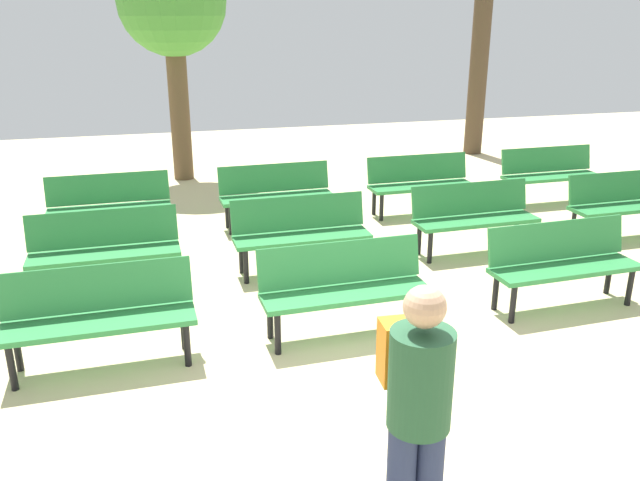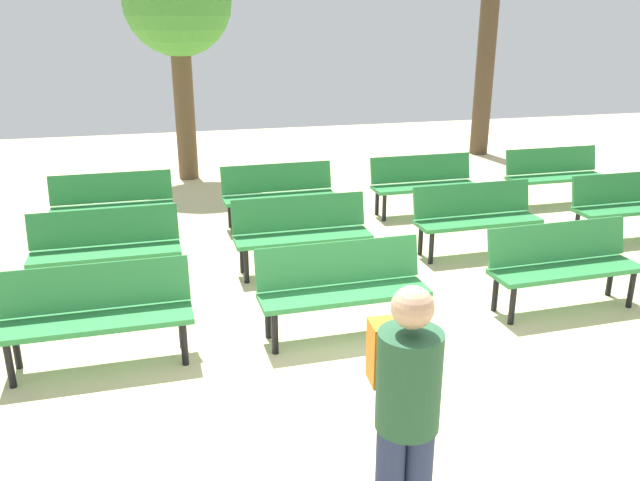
# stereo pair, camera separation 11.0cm
# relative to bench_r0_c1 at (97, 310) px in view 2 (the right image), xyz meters

# --- Properties ---
(ground_plane) EXTENTS (26.51, 26.51, 0.00)m
(ground_plane) POSITION_rel_bench_r0_c1_xyz_m (2.27, -1.56, -0.50)
(ground_plane) COLOR beige
(bench_r0_c1) EXTENTS (1.61, 0.51, 0.87)m
(bench_r0_c1) POSITION_rel_bench_r0_c1_xyz_m (0.00, 0.00, 0.00)
(bench_r0_c1) COLOR #2D8442
(bench_r0_c1) RESTS_ON ground_plane
(bench_r0_c2) EXTENTS (1.61, 0.52, 0.87)m
(bench_r0_c2) POSITION_rel_bench_r0_c1_xyz_m (2.20, 0.03, 0.00)
(bench_r0_c2) COLOR #2D8442
(bench_r0_c2) RESTS_ON ground_plane
(bench_r0_c3) EXTENTS (1.62, 0.54, 0.87)m
(bench_r0_c3) POSITION_rel_bench_r0_c1_xyz_m (4.56, 0.05, 0.00)
(bench_r0_c3) COLOR #2D8442
(bench_r0_c3) RESTS_ON ground_plane
(bench_r1_c1) EXTENTS (1.61, 0.51, 0.87)m
(bench_r1_c1) POSITION_rel_bench_r0_c1_xyz_m (-0.02, 1.72, 0.00)
(bench_r1_c1) COLOR #2D8442
(bench_r1_c1) RESTS_ON ground_plane
(bench_r1_c2) EXTENTS (1.60, 0.50, 0.87)m
(bench_r1_c2) POSITION_rel_bench_r0_c1_xyz_m (2.18, 1.71, 0.00)
(bench_r1_c2) COLOR #2D8442
(bench_r1_c2) RESTS_ON ground_plane
(bench_r1_c3) EXTENTS (1.61, 0.52, 0.87)m
(bench_r1_c3) POSITION_rel_bench_r0_c1_xyz_m (4.45, 1.76, 0.00)
(bench_r1_c3) COLOR #2D8442
(bench_r1_c3) RESTS_ON ground_plane
(bench_r1_c4) EXTENTS (1.61, 0.50, 0.87)m
(bench_r1_c4) POSITION_rel_bench_r0_c1_xyz_m (6.71, 1.77, 0.00)
(bench_r1_c4) COLOR #2D8442
(bench_r1_c4) RESTS_ON ground_plane
(bench_r2_c1) EXTENTS (1.61, 0.50, 0.87)m
(bench_r2_c1) POSITION_rel_bench_r0_c1_xyz_m (-0.03, 3.48, 0.00)
(bench_r2_c1) COLOR #2D8442
(bench_r2_c1) RESTS_ON ground_plane
(bench_r2_c2) EXTENTS (1.61, 0.51, 0.87)m
(bench_r2_c2) POSITION_rel_bench_r0_c1_xyz_m (2.25, 3.48, 0.00)
(bench_r2_c2) COLOR #2D8442
(bench_r2_c2) RESTS_ON ground_plane
(bench_r2_c3) EXTENTS (1.60, 0.49, 0.87)m
(bench_r2_c3) POSITION_rel_bench_r0_c1_xyz_m (4.48, 3.53, 0.00)
(bench_r2_c3) COLOR #2D8442
(bench_r2_c3) RESTS_ON ground_plane
(bench_r2_c4) EXTENTS (1.60, 0.50, 0.87)m
(bench_r2_c4) POSITION_rel_bench_r0_c1_xyz_m (6.73, 3.55, 0.00)
(bench_r2_c4) COLOR #2D8442
(bench_r2_c4) RESTS_ON ground_plane
(tree_0) EXTENTS (0.38, 0.38, 3.36)m
(tree_0) POSITION_rel_bench_r0_c1_xyz_m (7.40, 7.38, 1.17)
(tree_0) COLOR #4C3A28
(tree_0) RESTS_ON ground_plane
(tree_1) EXTENTS (1.86, 1.86, 4.03)m
(tree_1) POSITION_rel_bench_r0_c1_xyz_m (1.15, 6.68, 2.51)
(tree_1) COLOR brown
(tree_1) RESTS_ON ground_plane
(visitor_with_backpack) EXTENTS (0.36, 0.54, 1.65)m
(visitor_with_backpack) POSITION_rel_bench_r0_c1_xyz_m (1.78, -2.63, 0.43)
(visitor_with_backpack) COLOR navy
(visitor_with_backpack) RESTS_ON ground_plane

